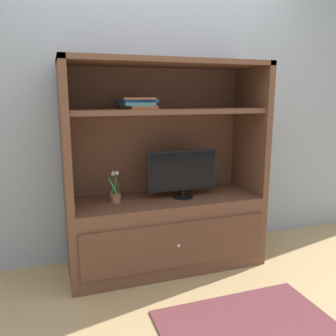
# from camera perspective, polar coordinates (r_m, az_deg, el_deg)

# --- Properties ---
(ground_plane) EXTENTS (8.00, 8.00, 0.00)m
(ground_plane) POSITION_cam_1_polar(r_m,az_deg,el_deg) (2.62, 2.61, -19.24)
(ground_plane) COLOR tan
(painted_rear_wall) EXTENTS (6.00, 0.10, 2.80)m
(painted_rear_wall) POSITION_cam_1_polar(r_m,az_deg,el_deg) (2.96, -2.56, 12.70)
(painted_rear_wall) COLOR #9EA8B2
(painted_rear_wall) RESTS_ON ground_plane
(area_rug) EXTENTS (1.05, 0.83, 0.01)m
(area_rug) POSITION_cam_1_polar(r_m,az_deg,el_deg) (2.26, 14.38, -25.13)
(area_rug) COLOR brown
(area_rug) RESTS_ON ground_plane
(media_console) EXTENTS (1.53, 0.57, 1.61)m
(media_console) POSITION_cam_1_polar(r_m,az_deg,el_deg) (2.77, -0.40, -6.16)
(media_console) COLOR brown
(media_console) RESTS_ON ground_plane
(tv_monitor) EXTENTS (0.57, 0.17, 0.38)m
(tv_monitor) POSITION_cam_1_polar(r_m,az_deg,el_deg) (2.70, 2.46, -0.70)
(tv_monitor) COLOR black
(tv_monitor) RESTS_ON media_console
(potted_plant) EXTENTS (0.09, 0.08, 0.24)m
(potted_plant) POSITION_cam_1_polar(r_m,az_deg,el_deg) (2.64, -8.64, -4.29)
(potted_plant) COLOR #B26642
(potted_plant) RESTS_ON media_console
(magazine_stack) EXTENTS (0.27, 0.34, 0.08)m
(magazine_stack) POSITION_cam_1_polar(r_m,az_deg,el_deg) (2.57, -5.12, 10.63)
(magazine_stack) COLOR #A56638
(magazine_stack) RESTS_ON media_console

